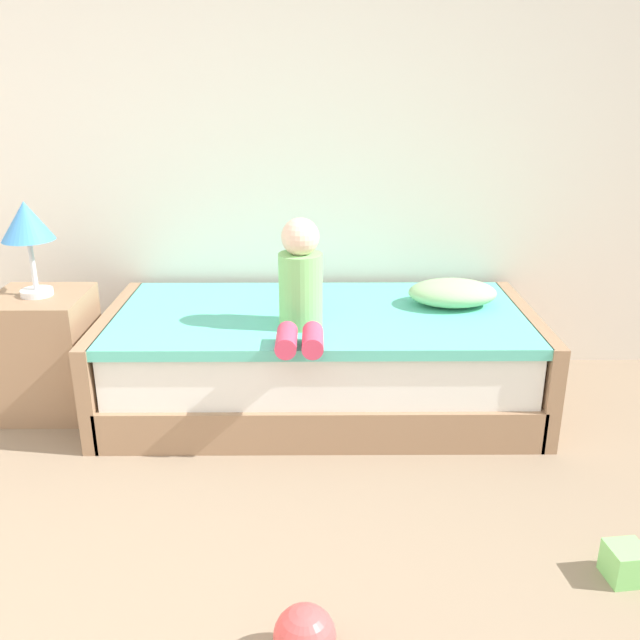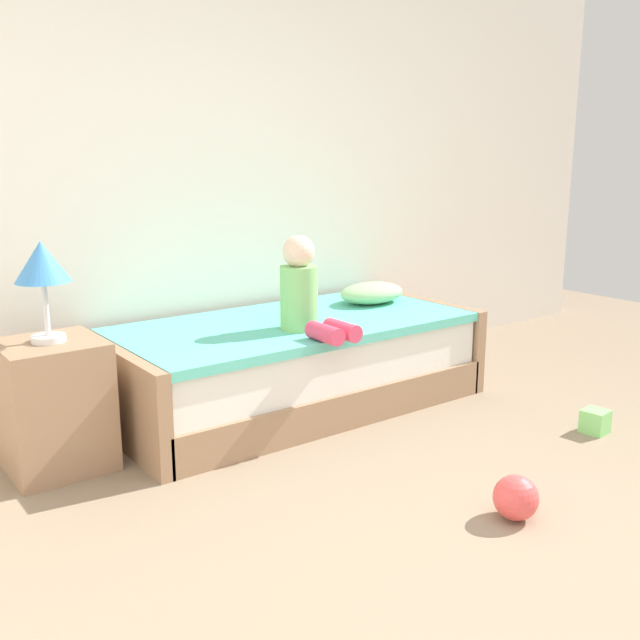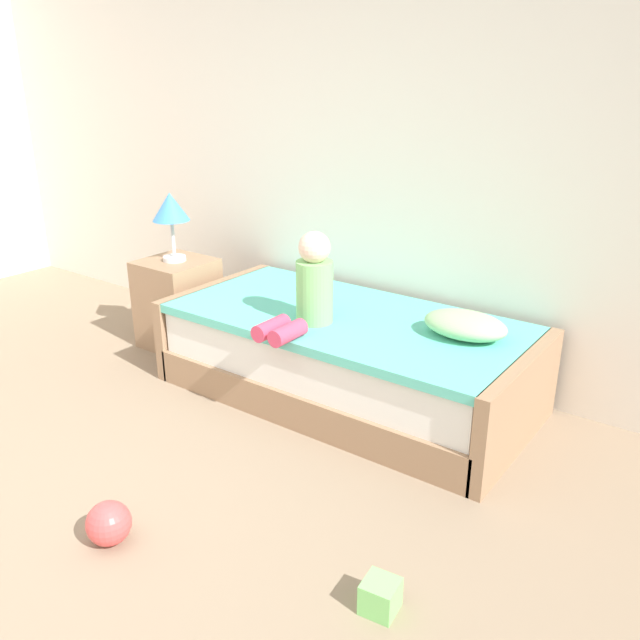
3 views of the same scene
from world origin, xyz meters
The scene contains 8 objects.
wall_rear centered at (0.00, 2.60, 1.45)m, with size 7.20×0.10×2.90m, color silver.
bed centered at (0.28, 2.00, 0.25)m, with size 2.11×1.00×0.50m.
nightstand centered at (-1.07, 1.97, 0.30)m, with size 0.44×0.44×0.60m, color #997556.
table_lamp centered at (-1.07, 1.97, 0.94)m, with size 0.24×0.24×0.45m.
child_figure centered at (0.19, 1.77, 0.70)m, with size 0.20×0.51×0.50m.
pillow centered at (0.94, 2.10, 0.56)m, with size 0.44×0.30×0.13m, color #99CC8C.
toy_ball centered at (0.22, 0.38, 0.09)m, with size 0.18×0.18×0.18m, color #E54C4C.
toy_block centered at (1.29, 0.72, 0.06)m, with size 0.12×0.12×0.12m, color #7FD872.
Camera 3 is at (2.17, -0.86, 1.79)m, focal length 36.77 mm.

